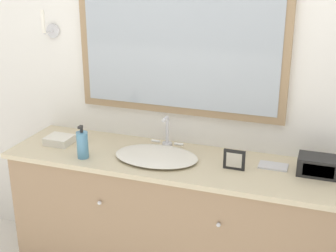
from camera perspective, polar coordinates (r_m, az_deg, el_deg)
name	(u,v)px	position (r m, az deg, el deg)	size (l,w,h in m)	color
wall_back	(188,75)	(2.83, 2.49, 6.21)	(8.00, 0.18, 2.55)	white
vanity_counter	(172,223)	(2.90, 0.51, -11.76)	(1.97, 0.54, 0.85)	#937556
sink_basin	(157,155)	(2.70, -1.39, -3.58)	(0.49, 0.39, 0.20)	silver
soap_bottle	(83,145)	(2.73, -10.38, -2.24)	(0.07, 0.07, 0.20)	teal
appliance_box	(319,166)	(2.62, 17.93, -4.64)	(0.22, 0.14, 0.10)	black
picture_frame	(234,160)	(2.58, 8.07, -4.10)	(0.12, 0.01, 0.11)	black
hand_towel_near_sink	(59,140)	(2.99, -13.10, -1.68)	(0.16, 0.14, 0.05)	silver
metal_tray	(273,166)	(2.67, 12.71, -4.78)	(0.16, 0.10, 0.01)	silver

